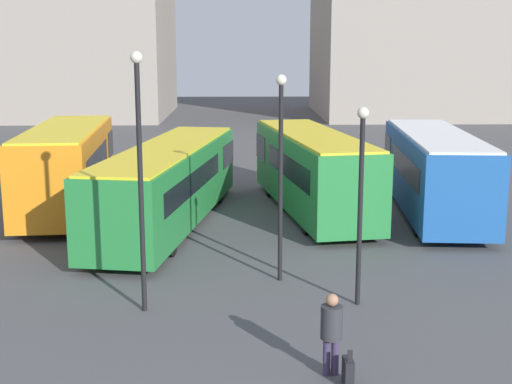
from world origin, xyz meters
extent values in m
cube|color=orange|center=(-6.91, 18.21, 1.72)|extent=(3.21, 9.36, 2.87)
cube|color=black|center=(-7.19, 21.97, 2.08)|extent=(2.70, 1.88, 1.09)
cube|color=black|center=(-6.85, 17.38, 2.08)|extent=(3.00, 6.06, 0.86)
cube|color=yellow|center=(-6.91, 18.21, 3.19)|extent=(3.00, 9.17, 0.08)
cylinder|color=black|center=(-7.12, 21.05, 0.52)|extent=(2.51, 1.21, 1.03)
cylinder|color=black|center=(-6.70, 15.36, 0.52)|extent=(2.51, 1.21, 1.03)
cube|color=#237A38|center=(-2.85, 16.04, 1.49)|extent=(4.40, 12.37, 2.47)
cube|color=black|center=(-2.02, 20.95, 1.80)|extent=(2.80, 2.60, 0.94)
cube|color=black|center=(-3.03, 14.96, 1.80)|extent=(3.71, 8.07, 0.74)
cube|color=yellow|center=(-2.85, 16.04, 2.76)|extent=(4.17, 12.10, 0.08)
cylinder|color=black|center=(-2.22, 19.75, 0.46)|extent=(2.45, 1.29, 0.92)
cylinder|color=black|center=(-3.47, 12.33, 0.46)|extent=(2.45, 1.29, 0.92)
cube|color=#237A38|center=(2.42, 17.91, 1.59)|extent=(3.99, 10.45, 2.68)
cube|color=black|center=(1.75, 22.04, 1.93)|extent=(2.71, 2.24, 1.02)
cube|color=black|center=(2.56, 17.00, 1.93)|extent=(3.44, 6.83, 0.81)
cube|color=yellow|center=(2.42, 17.91, 2.98)|extent=(3.77, 10.22, 0.08)
cylinder|color=black|center=(1.91, 21.03, 0.46)|extent=(2.42, 1.27, 0.91)
cylinder|color=black|center=(2.92, 14.79, 0.46)|extent=(2.42, 1.27, 0.91)
cube|color=#1E56A3|center=(6.91, 17.33, 1.64)|extent=(3.26, 10.06, 2.72)
cube|color=black|center=(7.22, 21.37, 1.98)|extent=(2.67, 2.01, 1.03)
cube|color=black|center=(6.84, 16.44, 1.98)|extent=(3.01, 6.51, 0.82)
cube|color=white|center=(6.91, 17.33, 3.04)|extent=(3.04, 9.85, 0.08)
cylinder|color=black|center=(7.14, 20.39, 0.51)|extent=(2.47, 1.20, 1.01)
cylinder|color=black|center=(6.67, 14.27, 0.51)|extent=(2.47, 1.20, 1.01)
cylinder|color=#382D4C|center=(1.33, 4.18, 0.37)|extent=(0.15, 0.15, 0.75)
cylinder|color=#382D4C|center=(1.49, 4.19, 0.37)|extent=(0.15, 0.15, 0.75)
cylinder|color=#2D2D33|center=(1.41, 4.19, 1.07)|extent=(0.44, 0.44, 0.65)
sphere|color=#9E7051|center=(1.41, 4.19, 1.52)|extent=(0.24, 0.24, 0.24)
cube|color=black|center=(1.68, 3.75, 0.26)|extent=(0.19, 0.40, 0.52)
cube|color=black|center=(1.68, 3.61, 0.64)|extent=(0.09, 0.03, 0.24)
cylinder|color=black|center=(2.54, 7.98, 2.31)|extent=(0.12, 0.12, 4.61)
sphere|color=beige|center=(2.54, 7.98, 4.69)|extent=(0.28, 0.28, 0.28)
cylinder|color=black|center=(0.74, 9.86, 2.64)|extent=(0.12, 0.12, 5.28)
sphere|color=beige|center=(0.74, 9.86, 5.37)|extent=(0.28, 0.28, 0.28)
cylinder|color=black|center=(-2.63, 7.67, 2.94)|extent=(0.12, 0.12, 5.89)
sphere|color=beige|center=(-2.63, 7.67, 5.97)|extent=(0.28, 0.28, 0.28)
camera|label=1|loc=(-0.31, -8.54, 6.24)|focal=50.00mm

